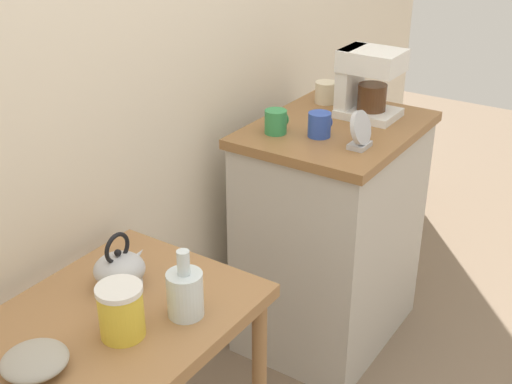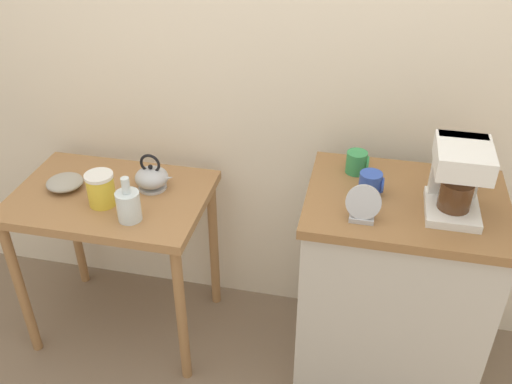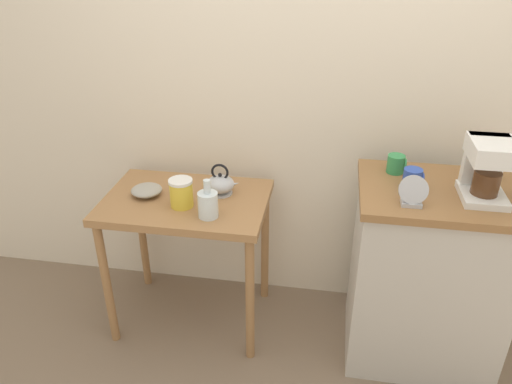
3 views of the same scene
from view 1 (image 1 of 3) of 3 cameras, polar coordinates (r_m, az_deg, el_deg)
name	(u,v)px [view 1 (image 1 of 3)]	position (r m, az deg, el deg)	size (l,w,h in m)	color
back_wall	(147,9)	(2.22, -9.26, 15.11)	(4.40, 0.10, 2.80)	beige
wooden_table	(104,359)	(1.84, -12.82, -13.71)	(0.82, 0.57, 0.77)	#9E7044
kitchen_counter	(331,234)	(2.72, 6.36, -3.58)	(0.72, 0.56, 0.94)	#BCB7AD
bowl_stoneware	(34,360)	(1.66, -18.36, -13.45)	(0.15, 0.15, 0.05)	#9E998C
teakettle	(120,269)	(1.88, -11.50, -6.43)	(0.17, 0.14, 0.16)	#B2B5BA
glass_carafe_vase	(185,292)	(1.73, -6.05, -8.49)	(0.09, 0.09, 0.19)	silver
canister_enamel	(121,311)	(1.68, -11.41, -9.89)	(0.12, 0.12, 0.14)	gold
coffee_maker	(365,80)	(2.59, 9.29, 9.38)	(0.18, 0.22, 0.26)	white
mug_tall_green	(276,122)	(2.41, 1.72, 6.01)	(0.09, 0.08, 0.09)	#338C4C
mug_blue	(320,124)	(2.39, 5.44, 5.74)	(0.09, 0.08, 0.09)	#2D4CAD
mug_small_cream	(326,92)	(2.75, 5.98, 8.44)	(0.09, 0.09, 0.09)	beige
table_clock	(361,132)	(2.31, 8.89, 5.08)	(0.12, 0.06, 0.13)	#B2B5BA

